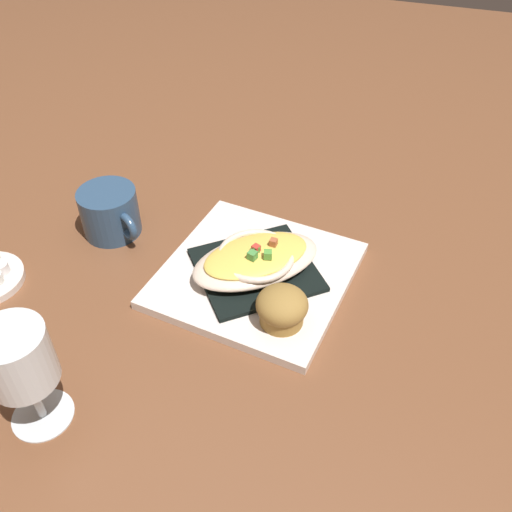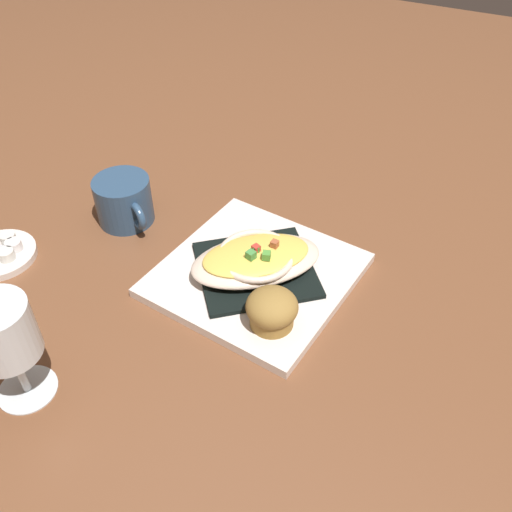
# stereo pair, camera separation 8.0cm
# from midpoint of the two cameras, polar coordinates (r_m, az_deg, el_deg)

# --- Properties ---
(ground_plane) EXTENTS (2.60, 2.60, 0.00)m
(ground_plane) POSITION_cam_midpoint_polar(r_m,az_deg,el_deg) (0.83, -2.76, -2.40)
(ground_plane) COLOR brown
(square_plate) EXTENTS (0.29, 0.29, 0.01)m
(square_plate) POSITION_cam_midpoint_polar(r_m,az_deg,el_deg) (0.83, -2.77, -2.04)
(square_plate) COLOR white
(square_plate) RESTS_ON ground_plane
(folded_napkin) EXTENTS (0.22, 0.22, 0.01)m
(folded_napkin) POSITION_cam_midpoint_polar(r_m,az_deg,el_deg) (0.82, -2.80, -1.49)
(folded_napkin) COLOR black
(folded_napkin) RESTS_ON square_plate
(gratin_dish) EXTENTS (0.21, 0.21, 0.04)m
(gratin_dish) POSITION_cam_midpoint_polar(r_m,az_deg,el_deg) (0.81, -2.85, -0.38)
(gratin_dish) COLOR beige
(gratin_dish) RESTS_ON folded_napkin
(muffin) EXTENTS (0.07, 0.07, 0.05)m
(muffin) POSITION_cam_midpoint_polar(r_m,az_deg,el_deg) (0.74, -0.49, -5.36)
(muffin) COLOR olive
(muffin) RESTS_ON square_plate
(coffee_mug) EXTENTS (0.11, 0.09, 0.08)m
(coffee_mug) POSITION_cam_midpoint_polar(r_m,az_deg,el_deg) (0.93, -16.88, 3.95)
(coffee_mug) COLOR #2F4B6B
(coffee_mug) RESTS_ON ground_plane
(stemmed_glass) EXTENTS (0.07, 0.07, 0.15)m
(stemmed_glass) POSITION_cam_midpoint_polar(r_m,az_deg,el_deg) (0.67, -26.05, -9.85)
(stemmed_glass) COLOR white
(stemmed_glass) RESTS_ON ground_plane
(creamer_cup_1) EXTENTS (0.02, 0.02, 0.02)m
(creamer_cup_1) POSITION_cam_midpoint_polar(r_m,az_deg,el_deg) (0.92, -26.71, -1.21)
(creamer_cup_1) COLOR white
(creamer_cup_1) RESTS_ON creamer_saucer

